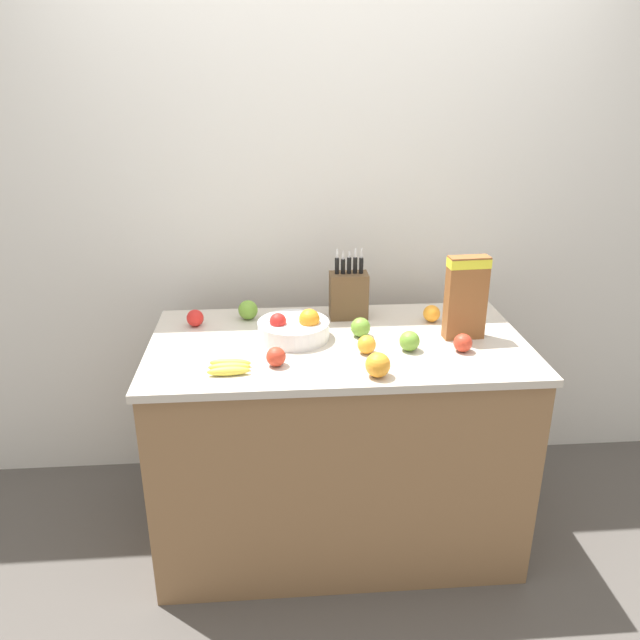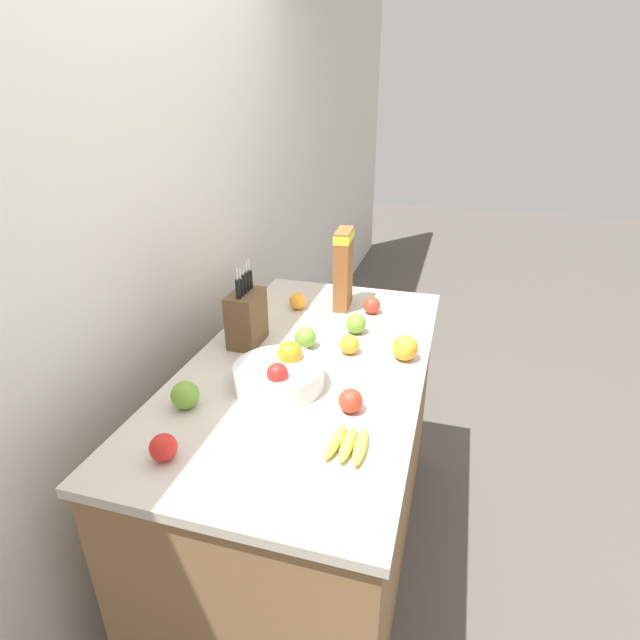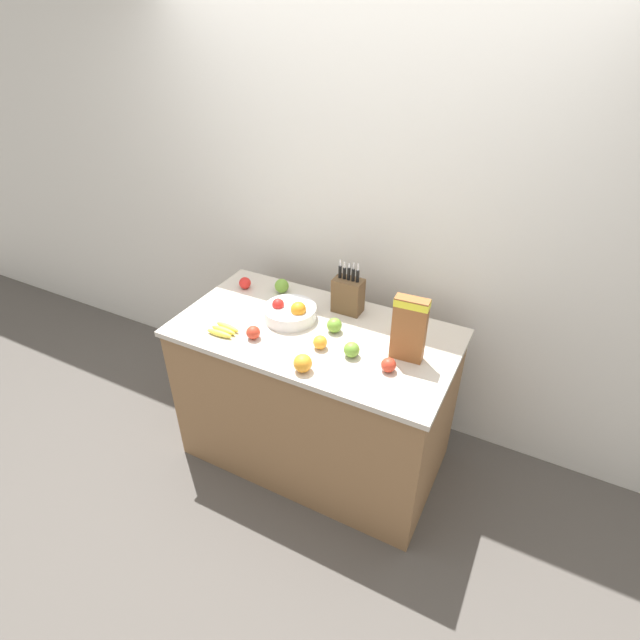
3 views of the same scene
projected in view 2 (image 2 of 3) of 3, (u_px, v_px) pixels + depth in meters
ground_plane at (311, 550)px, 2.12m from camera, size 14.00×14.00×0.00m
wall_back at (138, 242)px, 1.72m from camera, size 9.00×0.06×2.60m
counter at (310, 465)px, 1.92m from camera, size 1.49×0.79×0.92m
knife_block at (247, 317)px, 1.81m from camera, size 0.16×0.10×0.31m
cereal_box at (342, 266)px, 2.09m from camera, size 0.16×0.07×0.34m
fruit_bowl at (280, 374)px, 1.57m from camera, size 0.29×0.29×0.13m
banana_bunch at (348, 444)px, 1.30m from camera, size 0.16×0.11×0.03m
apple_by_knife_block at (185, 395)px, 1.46m from camera, size 0.08×0.08×0.08m
apple_front at (163, 447)px, 1.26m from camera, size 0.07×0.07×0.07m
apple_middle at (372, 305)px, 2.08m from camera, size 0.07×0.07×0.07m
apple_leftmost at (351, 401)px, 1.45m from camera, size 0.07×0.07×0.07m
apple_near_bananas at (305, 338)px, 1.80m from camera, size 0.08×0.08×0.08m
apple_rear at (356, 324)px, 1.91m from camera, size 0.08×0.08×0.08m
orange_front_right at (405, 348)px, 1.72m from camera, size 0.09×0.09×0.09m
orange_mid_right at (297, 301)px, 2.12m from camera, size 0.07×0.07×0.07m
orange_near_bowl at (349, 344)px, 1.76m from camera, size 0.07×0.07×0.07m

